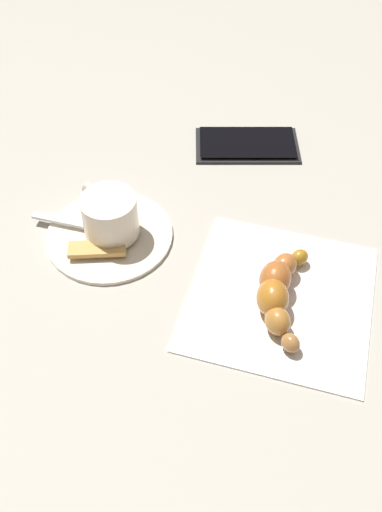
% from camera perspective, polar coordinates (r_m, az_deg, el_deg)
% --- Properties ---
extents(ground_plane, '(1.80, 1.80, 0.00)m').
position_cam_1_polar(ground_plane, '(0.60, -0.81, -1.49)').
color(ground_plane, '#A9A498').
extents(saucer, '(0.14, 0.14, 0.01)m').
position_cam_1_polar(saucer, '(0.64, -8.36, 2.27)').
color(saucer, beige).
rests_on(saucer, ground).
extents(espresso_cup, '(0.08, 0.07, 0.05)m').
position_cam_1_polar(espresso_cup, '(0.62, -8.37, 4.15)').
color(espresso_cup, beige).
rests_on(espresso_cup, saucer).
extents(teaspoon, '(0.12, 0.02, 0.01)m').
position_cam_1_polar(teaspoon, '(0.64, -9.40, 2.91)').
color(teaspoon, silver).
rests_on(teaspoon, saucer).
extents(sugar_packet, '(0.07, 0.04, 0.01)m').
position_cam_1_polar(sugar_packet, '(0.62, -9.50, 0.93)').
color(sugar_packet, tan).
rests_on(sugar_packet, saucer).
extents(napkin, '(0.20, 0.20, 0.00)m').
position_cam_1_polar(napkin, '(0.59, 9.14, -4.13)').
color(napkin, white).
rests_on(napkin, ground).
extents(croissant, '(0.05, 0.14, 0.04)m').
position_cam_1_polar(croissant, '(0.57, 8.87, -3.47)').
color(croissant, '#A36F1E').
rests_on(croissant, napkin).
extents(cell_phone, '(0.15, 0.10, 0.01)m').
position_cam_1_polar(cell_phone, '(0.76, 5.77, 11.32)').
color(cell_phone, black).
rests_on(cell_phone, ground).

